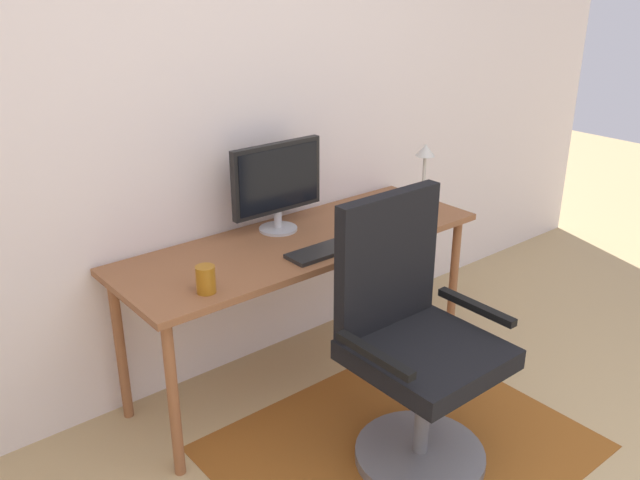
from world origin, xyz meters
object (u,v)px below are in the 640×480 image
(desk, at_px, (302,252))
(cell_phone, at_px, (384,204))
(office_chair, at_px, (413,355))
(coffee_cup, at_px, (206,279))
(desk_lamp, at_px, (424,169))
(monitor, at_px, (277,182))
(keyboard, at_px, (332,248))
(computer_mouse, at_px, (380,225))

(desk, relative_size, cell_phone, 12.47)
(desk, distance_m, office_chair, 0.75)
(coffee_cup, height_order, desk_lamp, desk_lamp)
(monitor, xyz_separation_m, keyboard, (0.04, -0.34, -0.23))
(coffee_cup, bearing_deg, computer_mouse, 3.20)
(computer_mouse, height_order, cell_phone, computer_mouse)
(keyboard, distance_m, cell_phone, 0.66)
(office_chair, bearing_deg, desk, 88.30)
(keyboard, bearing_deg, monitor, 96.44)
(cell_phone, xyz_separation_m, desk_lamp, (0.03, -0.23, 0.23))
(computer_mouse, height_order, office_chair, office_chair)
(monitor, bearing_deg, office_chair, -90.25)
(desk, height_order, coffee_cup, coffee_cup)
(office_chair, bearing_deg, desk_lamp, 41.55)
(desk, distance_m, coffee_cup, 0.65)
(monitor, distance_m, cell_phone, 0.68)
(computer_mouse, relative_size, coffee_cup, 0.96)
(coffee_cup, xyz_separation_m, desk_lamp, (1.26, 0.06, 0.19))
(coffee_cup, relative_size, cell_phone, 0.77)
(computer_mouse, relative_size, desk_lamp, 0.29)
(computer_mouse, distance_m, office_chair, 0.76)
(desk_lamp, bearing_deg, desk, 168.65)
(coffee_cup, bearing_deg, keyboard, 0.50)
(desk, bearing_deg, keyboard, -83.96)
(monitor, distance_m, coffee_cup, 0.71)
(desk_lamp, bearing_deg, office_chair, -138.55)
(desk_lamp, bearing_deg, coffee_cup, -177.31)
(keyboard, height_order, office_chair, office_chair)
(monitor, xyz_separation_m, computer_mouse, (0.38, -0.29, -0.22))
(office_chair, bearing_deg, monitor, 89.85)
(desk_lamp, bearing_deg, cell_phone, 98.49)
(desk, height_order, cell_phone, cell_phone)
(computer_mouse, bearing_deg, cell_phone, 42.51)
(desk_lamp, distance_m, office_chair, 1.03)
(keyboard, relative_size, computer_mouse, 4.13)
(desk, distance_m, computer_mouse, 0.40)
(coffee_cup, bearing_deg, cell_phone, 13.20)
(coffee_cup, distance_m, cell_phone, 1.26)
(monitor, xyz_separation_m, office_chair, (-0.00, -0.88, -0.49))
(desk, distance_m, desk_lamp, 0.73)
(cell_phone, distance_m, desk_lamp, 0.33)
(desk, distance_m, keyboard, 0.20)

